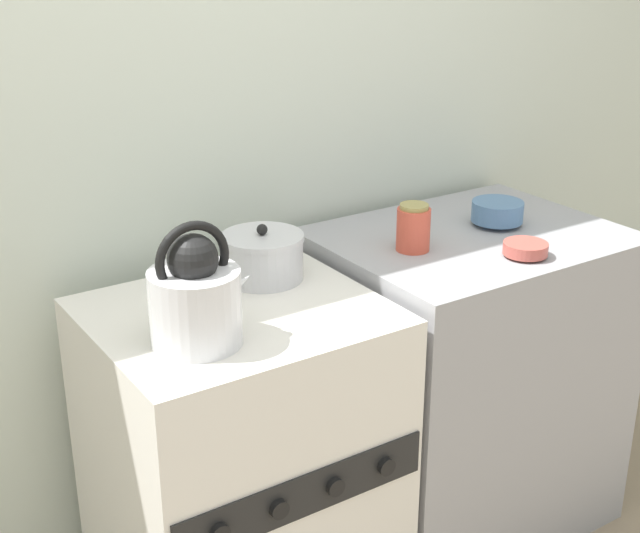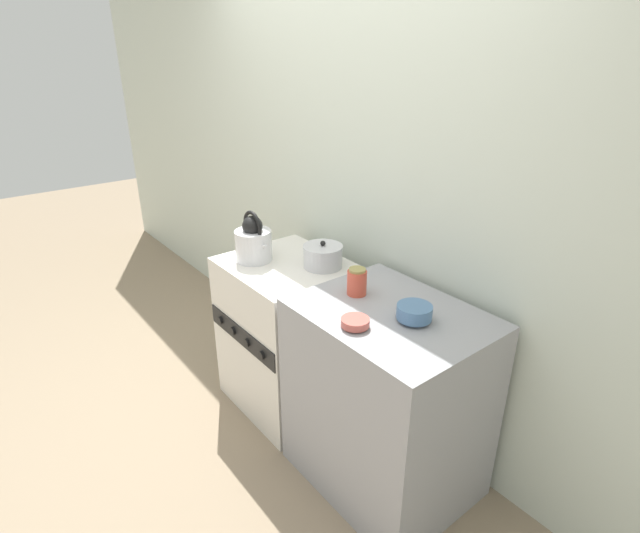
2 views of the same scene
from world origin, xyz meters
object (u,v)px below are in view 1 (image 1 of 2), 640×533
object	(u,v)px
small_ceramic_bowl	(525,249)
storage_jar	(413,228)
stove	(242,470)
cooking_pot	(263,256)
enamel_bowl	(497,212)
kettle	(196,297)

from	to	relation	value
small_ceramic_bowl	storage_jar	world-z (taller)	storage_jar
storage_jar	small_ceramic_bowl	bearing A→B (deg)	-43.13
stove	cooking_pot	bearing A→B (deg)	41.12
enamel_bowl	kettle	bearing A→B (deg)	-171.80
small_ceramic_bowl	enamel_bowl	bearing A→B (deg)	63.10
kettle	small_ceramic_bowl	bearing A→B (deg)	-4.82
small_ceramic_bowl	stove	bearing A→B (deg)	166.42
kettle	small_ceramic_bowl	xyz separation A→B (m)	(0.91, -0.08, -0.05)
stove	small_ceramic_bowl	bearing A→B (deg)	-13.58
enamel_bowl	storage_jar	bearing A→B (deg)	-175.93
stove	kettle	world-z (taller)	kettle
storage_jar	cooking_pot	bearing A→B (deg)	163.69
kettle	enamel_bowl	bearing A→B (deg)	8.20
stove	kettle	size ratio (longest dim) A/B	3.21
enamel_bowl	storage_jar	world-z (taller)	storage_jar
enamel_bowl	stove	bearing A→B (deg)	-177.34
stove	cooking_pot	world-z (taller)	cooking_pot
stove	cooking_pot	xyz separation A→B (m)	(0.15, 0.13, 0.51)
enamel_bowl	storage_jar	distance (m)	0.33
kettle	cooking_pot	xyz separation A→B (m)	(0.30, 0.24, -0.05)
small_ceramic_bowl	storage_jar	distance (m)	0.30
enamel_bowl	storage_jar	size ratio (longest dim) A/B	1.16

